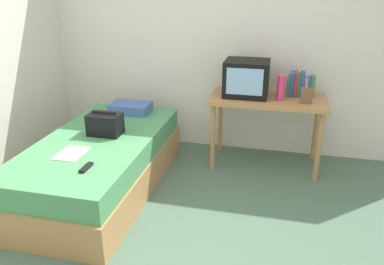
{
  "coord_description": "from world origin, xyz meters",
  "views": [
    {
      "loc": [
        0.65,
        -2.19,
        1.86
      ],
      "look_at": [
        -0.11,
        1.03,
        0.52
      ],
      "focal_mm": 35.51,
      "sensor_mm": 36.0,
      "label": 1
    }
  ],
  "objects": [
    {
      "name": "remote_silver",
      "position": [
        -1.04,
        0.92,
        0.52
      ],
      "size": [
        0.04,
        0.14,
        0.02
      ],
      "primitive_type": "cube",
      "color": "#B7B7BC",
      "rests_on": "bed"
    },
    {
      "name": "book_row",
      "position": [
        0.84,
        1.7,
        0.86
      ],
      "size": [
        0.3,
        0.17,
        0.25
      ],
      "color": "gray",
      "rests_on": "desk"
    },
    {
      "name": "pillow",
      "position": [
        -0.9,
        1.46,
        0.56
      ],
      "size": [
        0.42,
        0.28,
        0.1
      ],
      "primitive_type": "cube",
      "color": "#4766AD",
      "rests_on": "bed"
    },
    {
      "name": "ground_plane",
      "position": [
        0.0,
        0.0,
        0.0
      ],
      "size": [
        8.0,
        8.0,
        0.0
      ],
      "primitive_type": "plane",
      "color": "#4C6B56"
    },
    {
      "name": "handbag",
      "position": [
        -0.89,
        0.82,
        0.61
      ],
      "size": [
        0.3,
        0.2,
        0.23
      ],
      "color": "black",
      "rests_on": "bed"
    },
    {
      "name": "tv",
      "position": [
        0.32,
        1.59,
        0.93
      ],
      "size": [
        0.44,
        0.39,
        0.36
      ],
      "color": "black",
      "rests_on": "desk"
    },
    {
      "name": "water_bottle",
      "position": [
        0.67,
        1.49,
        0.88
      ],
      "size": [
        0.08,
        0.08,
        0.25
      ],
      "primitive_type": "cylinder",
      "color": "#E53372",
      "rests_on": "desk"
    },
    {
      "name": "bed",
      "position": [
        -0.92,
        0.71,
        0.25
      ],
      "size": [
        1.0,
        2.0,
        0.51
      ],
      "color": "#B27F4C",
      "rests_on": "ground"
    },
    {
      "name": "desk",
      "position": [
        0.55,
        1.57,
        0.66
      ],
      "size": [
        1.16,
        0.6,
        0.75
      ],
      "color": "#B27F4C",
      "rests_on": "ground"
    },
    {
      "name": "wall_back",
      "position": [
        0.0,
        2.0,
        1.3
      ],
      "size": [
        5.2,
        0.1,
        2.6
      ],
      "primitive_type": "cube",
      "color": "silver",
      "rests_on": "ground"
    },
    {
      "name": "picture_frame",
      "position": [
        0.91,
        1.43,
        0.83
      ],
      "size": [
        0.11,
        0.02,
        0.16
      ],
      "primitive_type": "cube",
      "color": "brown",
      "rests_on": "desk"
    },
    {
      "name": "remote_dark",
      "position": [
        -0.73,
        0.14,
        0.52
      ],
      "size": [
        0.04,
        0.16,
        0.02
      ],
      "primitive_type": "cube",
      "color": "black",
      "rests_on": "bed"
    },
    {
      "name": "magazine",
      "position": [
        -0.98,
        0.36,
        0.52
      ],
      "size": [
        0.21,
        0.29,
        0.01
      ],
      "primitive_type": "cube",
      "color": "white",
      "rests_on": "bed"
    }
  ]
}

